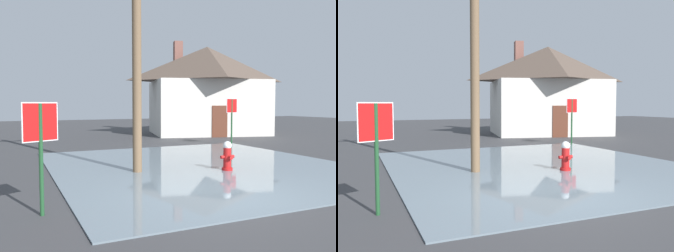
{
  "view_description": "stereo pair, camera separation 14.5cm",
  "coord_description": "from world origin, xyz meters",
  "views": [
    {
      "loc": [
        -4.47,
        -6.84,
        2.13
      ],
      "look_at": [
        -0.01,
        3.02,
        1.44
      ],
      "focal_mm": 37.86,
      "sensor_mm": 36.0,
      "label": 1
    },
    {
      "loc": [
        -4.34,
        -6.9,
        2.13
      ],
      "look_at": [
        -0.01,
        3.02,
        1.44
      ],
      "focal_mm": 37.86,
      "sensor_mm": 36.0,
      "label": 2
    }
  ],
  "objects": [
    {
      "name": "stop_sign_far",
      "position": [
        5.97,
        8.31,
        1.7
      ],
      "size": [
        0.72,
        0.15,
        2.38
      ],
      "color": "#1E4C28",
      "rests_on": "ground"
    },
    {
      "name": "house",
      "position": [
        8.35,
        14.84,
        3.17
      ],
      "size": [
        9.33,
        7.93,
        6.58
      ],
      "color": "beige",
      "rests_on": "ground"
    },
    {
      "name": "stop_sign_near",
      "position": [
        -3.92,
        0.16,
        1.53
      ],
      "size": [
        0.67,
        0.34,
        2.15
      ],
      "color": "#1E4C28",
      "rests_on": "ground"
    },
    {
      "name": "fire_hydrant",
      "position": [
        1.78,
        2.44,
        0.47
      ],
      "size": [
        0.48,
        0.41,
        0.95
      ],
      "color": "red",
      "rests_on": "ground"
    },
    {
      "name": "flood_puddle",
      "position": [
        1.47,
        3.6,
        0.02
      ],
      "size": [
        9.67,
        10.51,
        0.03
      ],
      "primitive_type": "cube",
      "color": "slate",
      "rests_on": "ground"
    },
    {
      "name": "utility_pole",
      "position": [
        -0.88,
        3.36,
        4.57
      ],
      "size": [
        1.6,
        0.28,
        8.79
      ],
      "color": "brown",
      "rests_on": "ground"
    },
    {
      "name": "ground_plane",
      "position": [
        0.0,
        0.0,
        -0.05
      ],
      "size": [
        80.0,
        80.0,
        0.1
      ],
      "primitive_type": "cube",
      "color": "#38383A"
    },
    {
      "name": "lane_stop_bar",
      "position": [
        -0.49,
        -1.02,
        0.0
      ],
      "size": [
        4.12,
        0.69,
        0.01
      ],
      "primitive_type": "cube",
      "rotation": [
        0.0,
        0.0,
        -0.1
      ],
      "color": "silver",
      "rests_on": "ground"
    }
  ]
}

